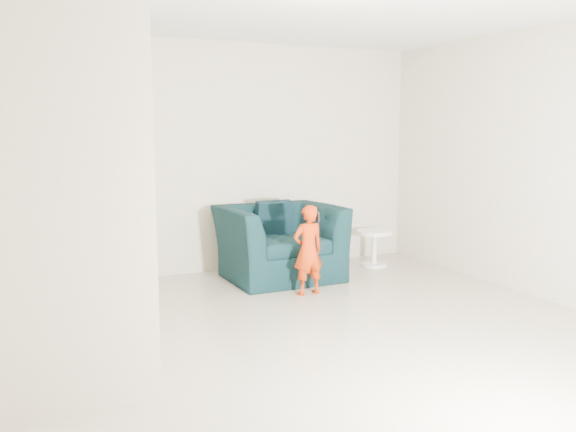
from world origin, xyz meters
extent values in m
plane|color=tan|center=(0.00, 0.00, 0.00)|extent=(5.50, 5.50, 0.00)
plane|color=#BBAC98|center=(0.00, 2.75, 1.35)|extent=(5.00, 0.00, 5.00)
plane|color=#BBAC98|center=(2.50, 0.00, 1.35)|extent=(0.00, 5.50, 5.50)
imported|color=black|center=(0.45, 2.10, 0.41)|extent=(1.30, 1.14, 0.83)
imported|color=#961504|center=(0.44, 1.33, 0.46)|extent=(0.35, 0.25, 0.93)
cylinder|color=silver|center=(1.77, 2.17, 0.43)|extent=(0.45, 0.45, 0.04)
cylinder|color=silver|center=(1.77, 2.17, 0.20)|extent=(0.07, 0.07, 0.40)
cylinder|color=silver|center=(1.77, 2.17, 0.02)|extent=(0.31, 0.31, 0.03)
cube|color=#ADA089|center=(-2.00, 2.35, 0.14)|extent=(1.00, 0.30, 0.27)
cube|color=#ADA089|center=(-2.00, 2.05, 0.27)|extent=(1.00, 0.30, 0.54)
cube|color=#ADA089|center=(-2.00, 1.75, 0.41)|extent=(1.00, 0.30, 0.81)
cube|color=#ADA089|center=(-2.00, 1.45, 0.54)|extent=(1.00, 0.30, 1.08)
cube|color=#ADA089|center=(-2.00, 1.15, 0.68)|extent=(1.00, 0.30, 1.35)
cube|color=#ADA089|center=(-2.00, 0.85, 0.81)|extent=(1.00, 0.30, 1.62)
cube|color=#ADA089|center=(-2.00, 0.55, 0.95)|extent=(1.00, 0.30, 1.89)
cube|color=#ADA089|center=(-2.00, 0.25, 1.08)|extent=(1.00, 0.30, 2.16)
cube|color=#ADA089|center=(-2.00, -0.05, 1.22)|extent=(1.00, 0.30, 2.43)
cube|color=#ADA089|center=(-2.00, -0.35, 1.35)|extent=(1.00, 0.30, 2.70)
cylinder|color=silver|center=(-1.50, 1.00, 2.25)|extent=(0.04, 3.03, 2.73)
cylinder|color=silver|center=(-1.50, 2.50, 0.50)|extent=(0.04, 0.04, 1.00)
cube|color=black|center=(0.49, 2.36, 0.65)|extent=(0.43, 0.21, 0.43)
cube|color=black|center=(-0.06, 2.01, 0.52)|extent=(0.04, 0.45, 0.50)
cube|color=black|center=(0.52, 1.29, 0.81)|extent=(0.03, 0.05, 0.10)
camera|label=1|loc=(-2.28, -4.14, 1.68)|focal=38.00mm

